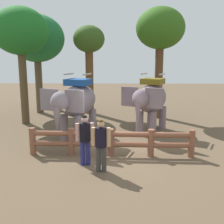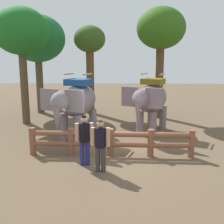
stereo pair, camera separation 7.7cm
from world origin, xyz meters
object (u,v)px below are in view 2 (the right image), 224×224
object	(u,v)px
elephant_center	(151,100)
tree_deep_back	(37,39)
tree_far_left	(21,33)
tree_back_center	(90,45)
tourist_man_in_blue	(84,136)
tree_far_right	(161,31)
elephant_near_left	(76,103)
log_fence	(111,140)
tourist_woman_in_black	(100,142)

from	to	relation	value
elephant_center	tree_deep_back	size ratio (longest dim) A/B	0.54
tree_far_left	tree_back_center	world-z (taller)	tree_far_left
tourist_man_in_blue	tree_far_right	size ratio (longest dim) A/B	0.27
elephant_near_left	tree_back_center	bearing A→B (deg)	90.30
tourist_man_in_blue	tree_far_right	world-z (taller)	tree_far_right
elephant_center	tree_back_center	size ratio (longest dim) A/B	0.60
log_fence	tree_deep_back	bearing A→B (deg)	121.75
log_fence	tree_deep_back	world-z (taller)	tree_deep_back
elephant_center	tree_deep_back	bearing A→B (deg)	144.86
tree_far_right	tree_far_left	bearing A→B (deg)	-166.56
elephant_center	tree_far_right	world-z (taller)	tree_far_right
elephant_near_left	tree_back_center	size ratio (longest dim) A/B	0.62
elephant_center	tree_deep_back	xyz separation A→B (m)	(-6.93, 4.87, 3.20)
log_fence	tourist_woman_in_black	size ratio (longest dim) A/B	3.56
tourist_man_in_blue	tree_back_center	bearing A→B (deg)	95.15
tourist_woman_in_black	tree_far_right	world-z (taller)	tree_far_right
log_fence	tree_deep_back	distance (m)	10.56
tree_far_right	tourist_woman_in_black	bearing A→B (deg)	-109.43
tree_back_center	tree_far_right	size ratio (longest dim) A/B	0.86
tree_back_center	tree_deep_back	world-z (taller)	tree_deep_back
log_fence	elephant_near_left	world-z (taller)	elephant_near_left
elephant_near_left	tourist_woman_in_black	world-z (taller)	elephant_near_left
tourist_woman_in_black	tree_far_left	size ratio (longest dim) A/B	0.28
log_fence	tree_back_center	xyz separation A→B (m)	(-1.67, 8.09, 3.88)
tourist_woman_in_black	tree_far_right	xyz separation A→B (m)	(2.96, 8.39, 4.21)
elephant_near_left	tree_back_center	xyz separation A→B (m)	(-0.03, 5.86, 2.80)
elephant_center	tree_far_left	bearing A→B (deg)	165.90
log_fence	tree_back_center	size ratio (longest dim) A/B	1.10
tourist_man_in_blue	tree_deep_back	size ratio (longest dim) A/B	0.28
elephant_near_left	tree_far_right	world-z (taller)	tree_far_right
elephant_near_left	tree_far_right	distance (m)	7.30
tourist_woman_in_black	tree_deep_back	xyz separation A→B (m)	(-4.82, 9.71, 3.83)
elephant_center	tree_deep_back	distance (m)	9.05
elephant_near_left	tourist_man_in_blue	bearing A→B (deg)	-76.09
log_fence	tree_far_left	distance (m)	8.36
log_fence	tree_deep_back	size ratio (longest dim) A/B	0.97
tourist_woman_in_black	tourist_man_in_blue	distance (m)	0.81
log_fence	tourist_man_in_blue	world-z (taller)	tourist_man_in_blue
elephant_center	tourist_man_in_blue	size ratio (longest dim) A/B	1.95
tourist_woman_in_black	tree_far_right	bearing A→B (deg)	70.57
elephant_center	tree_far_left	world-z (taller)	tree_far_left
tree_back_center	log_fence	bearing A→B (deg)	-78.34
tree_far_left	tourist_man_in_blue	bearing A→B (deg)	-55.35
log_fence	tree_far_left	xyz separation A→B (m)	(-5.00, 5.07, 4.38)
elephant_center	tourist_man_in_blue	xyz separation A→B (m)	(-2.69, -4.28, -0.62)
elephant_center	tree_back_center	xyz separation A→B (m)	(-3.51, 4.75, 2.83)
tourist_woman_in_black	elephant_center	bearing A→B (deg)	66.48
log_fence	elephant_center	xyz separation A→B (m)	(1.84, 3.35, 1.04)
elephant_near_left	elephant_center	distance (m)	3.65
elephant_near_left	tourist_man_in_blue	world-z (taller)	elephant_near_left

